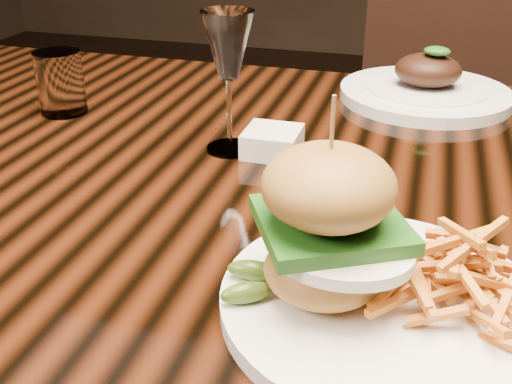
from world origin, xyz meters
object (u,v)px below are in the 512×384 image
(wine_glass, at_px, (228,51))
(chair_far, at_px, (445,114))
(far_dish, at_px, (425,89))
(dining_table, at_px, (312,238))
(burger_plate, at_px, (379,262))

(wine_glass, bearing_deg, chair_far, 70.86)
(far_dish, bearing_deg, wine_glass, -130.22)
(dining_table, bearing_deg, far_dish, 71.99)
(wine_glass, relative_size, far_dish, 0.66)
(burger_plate, height_order, chair_far, chair_far)
(dining_table, distance_m, chair_far, 0.92)
(wine_glass, relative_size, chair_far, 0.18)
(dining_table, xyz_separation_m, chair_far, (0.16, 0.89, -0.13))
(burger_plate, distance_m, far_dish, 0.55)
(burger_plate, relative_size, chair_far, 0.27)
(burger_plate, bearing_deg, far_dish, 71.82)
(burger_plate, bearing_deg, dining_table, 96.56)
(burger_plate, height_order, wine_glass, burger_plate)
(wine_glass, xyz_separation_m, chair_far, (0.29, 0.83, -0.34))
(wine_glass, distance_m, chair_far, 0.94)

